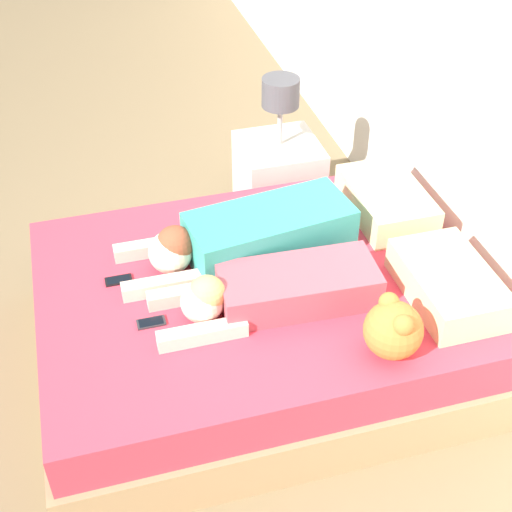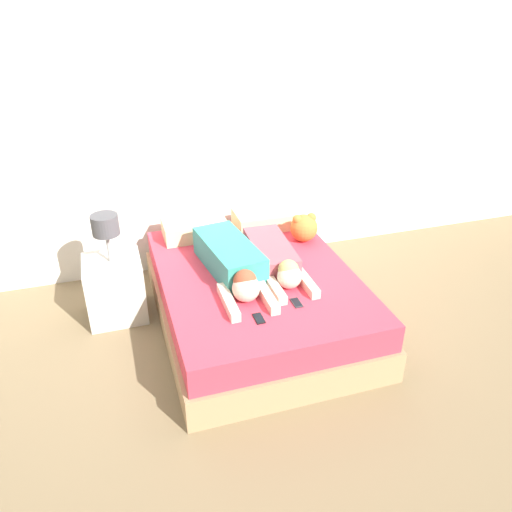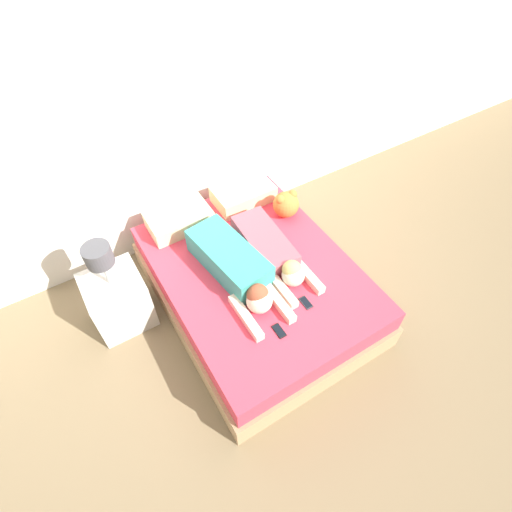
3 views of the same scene
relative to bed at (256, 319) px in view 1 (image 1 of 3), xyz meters
name	(u,v)px [view 1 (image 1 of 3)]	position (x,y,z in m)	size (l,w,h in m)	color
ground_plane	(256,353)	(0.00, 0.00, -0.24)	(12.00, 12.00, 0.00)	#7F6B4C
bed	(256,319)	(0.00, 0.00, 0.00)	(1.57, 2.07, 0.49)	tan
pillow_head_left	(386,201)	(-0.34, 0.80, 0.33)	(0.57, 0.35, 0.16)	beige
pillow_head_right	(448,284)	(0.34, 0.80, 0.33)	(0.57, 0.35, 0.16)	beige
person_left	(248,237)	(-0.19, 0.01, 0.36)	(0.45, 1.15, 0.24)	teal
person_right	(270,291)	(0.18, 0.02, 0.33)	(0.34, 1.02, 0.22)	#B24C59
cell_phone_left	(119,280)	(-0.17, -0.62, 0.25)	(0.06, 0.12, 0.01)	black
cell_phone_right	(151,322)	(0.15, -0.52, 0.25)	(0.06, 0.12, 0.01)	#2D2D33
plush_toy	(393,329)	(0.58, 0.42, 0.38)	(0.25, 0.25, 0.26)	orange
nightstand	(279,176)	(-1.11, 0.46, 0.06)	(0.47, 0.47, 0.94)	beige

